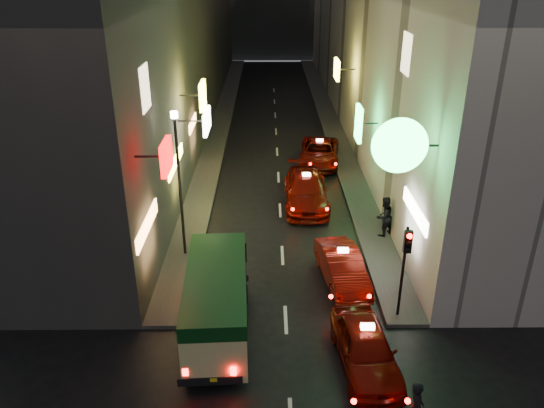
{
  "coord_description": "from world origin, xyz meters",
  "views": [
    {
      "loc": [
        -0.62,
        -6.85,
        11.71
      ],
      "look_at": [
        -0.45,
        13.0,
        2.46
      ],
      "focal_mm": 35.0,
      "sensor_mm": 36.0,
      "label": 1
    }
  ],
  "objects_px": {
    "minibus": "(217,296)",
    "traffic_light": "(406,254)",
    "pedestrian_crossing": "(416,405)",
    "taxi_near": "(366,344)",
    "lamp_post": "(179,176)"
  },
  "relations": [
    {
      "from": "lamp_post",
      "to": "taxi_near",
      "type": "bearing_deg",
      "value": -45.92
    },
    {
      "from": "taxi_near",
      "to": "lamp_post",
      "type": "height_order",
      "value": "lamp_post"
    },
    {
      "from": "traffic_light",
      "to": "lamp_post",
      "type": "xyz_separation_m",
      "value": [
        -8.2,
        4.53,
        1.04
      ]
    },
    {
      "from": "pedestrian_crossing",
      "to": "lamp_post",
      "type": "relative_size",
      "value": 0.31
    },
    {
      "from": "taxi_near",
      "to": "traffic_light",
      "type": "xyz_separation_m",
      "value": [
        1.59,
        2.3,
        1.86
      ]
    },
    {
      "from": "minibus",
      "to": "traffic_light",
      "type": "bearing_deg",
      "value": 6.18
    },
    {
      "from": "traffic_light",
      "to": "lamp_post",
      "type": "relative_size",
      "value": 0.56
    },
    {
      "from": "minibus",
      "to": "pedestrian_crossing",
      "type": "distance_m",
      "value": 7.04
    },
    {
      "from": "taxi_near",
      "to": "pedestrian_crossing",
      "type": "relative_size",
      "value": 2.78
    },
    {
      "from": "lamp_post",
      "to": "traffic_light",
      "type": "bearing_deg",
      "value": -28.91
    },
    {
      "from": "pedestrian_crossing",
      "to": "lamp_post",
      "type": "height_order",
      "value": "lamp_post"
    },
    {
      "from": "pedestrian_crossing",
      "to": "taxi_near",
      "type": "bearing_deg",
      "value": 13.5
    },
    {
      "from": "traffic_light",
      "to": "pedestrian_crossing",
      "type": "bearing_deg",
      "value": -98.16
    },
    {
      "from": "taxi_near",
      "to": "lamp_post",
      "type": "xyz_separation_m",
      "value": [
        -6.61,
        6.83,
        2.9
      ]
    },
    {
      "from": "taxi_near",
      "to": "lamp_post",
      "type": "relative_size",
      "value": 0.86
    }
  ]
}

